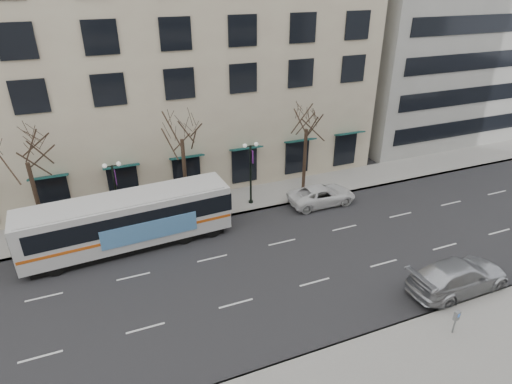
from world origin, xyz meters
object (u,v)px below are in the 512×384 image
lamp_post_left (116,193)px  tree_far_left (24,149)px  lamp_post_right (251,171)px  white_pickup (322,195)px  city_bus (129,220)px  tree_far_mid (181,127)px  pay_station (456,317)px  tree_far_right (307,117)px  silver_car (459,276)px

lamp_post_left → tree_far_left: bearing=173.2°
lamp_post_right → white_pickup: size_ratio=0.96×
tree_far_left → city_bus: tree_far_left is taller
tree_far_mid → pay_station: bearing=-61.4°
city_bus → pay_station: 20.12m
tree_far_mid → lamp_post_left: bearing=-173.1°
tree_far_right → city_bus: tree_far_right is taller
lamp_post_left → white_pickup: lamp_post_left is taller
lamp_post_right → city_bus: size_ratio=0.38×
tree_far_mid → white_pickup: bearing=-14.2°
city_bus → silver_car: (16.94, -11.69, -1.09)m
lamp_post_right → tree_far_mid: bearing=173.2°
silver_car → lamp_post_left: bearing=49.8°
lamp_post_right → tree_far_right: bearing=6.9°
tree_far_mid → lamp_post_right: bearing=-6.8°
white_pickup → silver_car: bearing=-168.9°
tree_far_left → pay_station: tree_far_left is taller
tree_far_mid → lamp_post_left: size_ratio=1.64×
silver_car → white_pickup: 12.29m
tree_far_left → silver_car: bearing=-33.3°
tree_far_left → white_pickup: 21.30m
tree_far_right → city_bus: bearing=-168.3°
tree_far_mid → city_bus: size_ratio=0.62×
tree_far_left → lamp_post_left: tree_far_left is taller
tree_far_mid → lamp_post_right: size_ratio=1.64×
tree_far_left → tree_far_right: size_ratio=1.03×
silver_car → white_pickup: size_ratio=1.17×
tree_far_left → lamp_post_left: bearing=-6.8°
tree_far_left → lamp_post_right: (15.01, -0.60, -3.75)m
tree_far_left → white_pickup: size_ratio=1.53×
tree_far_mid → white_pickup: size_ratio=1.57×
tree_far_mid → lamp_post_left: (-4.99, -0.60, -3.96)m
tree_far_mid → city_bus: 7.34m
lamp_post_left → tree_far_right: bearing=2.3°
lamp_post_right → city_bus: 9.91m
tree_far_left → white_pickup: (20.29, -2.60, -5.94)m
tree_far_left → pay_station: 26.70m
tree_far_right → lamp_post_left: (-14.99, -0.60, -3.48)m
tree_far_mid → silver_car: size_ratio=1.34×
pay_station → lamp_post_left: bearing=121.9°
silver_car → pay_station: 3.96m
tree_far_right → pay_station: size_ratio=5.81×
silver_car → lamp_post_right: bearing=26.4°
lamp_post_left → pay_station: lamp_post_left is taller
lamp_post_left → white_pickup: (15.28, -2.00, -2.19)m
city_bus → tree_far_left: bearing=147.8°
lamp_post_left → silver_car: bearing=-39.1°
tree_far_left → lamp_post_left: 6.29m
lamp_post_right → white_pickup: 6.06m
tree_far_right → white_pickup: 6.24m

